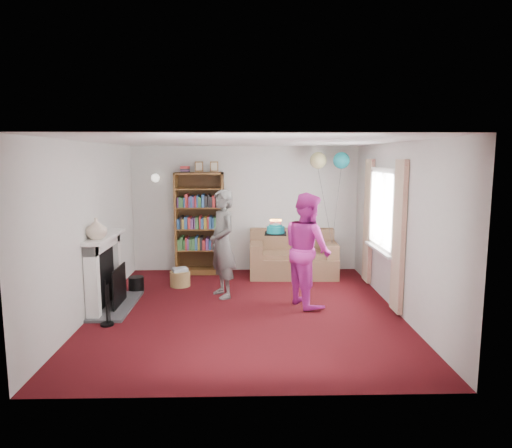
{
  "coord_description": "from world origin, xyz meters",
  "views": [
    {
      "loc": [
        -0.01,
        -6.6,
        2.28
      ],
      "look_at": [
        0.17,
        0.6,
        1.22
      ],
      "focal_mm": 32.0,
      "sensor_mm": 36.0,
      "label": 1
    }
  ],
  "objects_px": {
    "bookcase": "(200,224)",
    "person_striped": "(222,244)",
    "sofa": "(293,258)",
    "birthday_cake": "(276,230)",
    "person_magenta": "(307,249)"
  },
  "relations": [
    {
      "from": "bookcase",
      "to": "person_magenta",
      "type": "relative_size",
      "value": 1.26
    },
    {
      "from": "bookcase",
      "to": "person_striped",
      "type": "xyz_separation_m",
      "value": [
        0.52,
        -1.6,
        -0.09
      ]
    },
    {
      "from": "sofa",
      "to": "birthday_cake",
      "type": "relative_size",
      "value": 5.04
    },
    {
      "from": "sofa",
      "to": "bookcase",
      "type": "bearing_deg",
      "value": 174.78
    },
    {
      "from": "bookcase",
      "to": "person_striped",
      "type": "relative_size",
      "value": 1.25
    },
    {
      "from": "person_magenta",
      "to": "birthday_cake",
      "type": "bearing_deg",
      "value": 67.98
    },
    {
      "from": "person_magenta",
      "to": "sofa",
      "type": "bearing_deg",
      "value": -20.8
    },
    {
      "from": "person_striped",
      "to": "birthday_cake",
      "type": "distance_m",
      "value": 0.99
    },
    {
      "from": "birthday_cake",
      "to": "person_magenta",
      "type": "bearing_deg",
      "value": -0.3
    },
    {
      "from": "bookcase",
      "to": "person_striped",
      "type": "bearing_deg",
      "value": -71.92
    },
    {
      "from": "bookcase",
      "to": "sofa",
      "type": "distance_m",
      "value": 1.95
    },
    {
      "from": "sofa",
      "to": "person_magenta",
      "type": "bearing_deg",
      "value": -86.97
    },
    {
      "from": "person_striped",
      "to": "person_magenta",
      "type": "height_order",
      "value": "person_striped"
    },
    {
      "from": "sofa",
      "to": "person_striped",
      "type": "xyz_separation_m",
      "value": [
        -1.3,
        -1.36,
        0.55
      ]
    },
    {
      "from": "sofa",
      "to": "birthday_cake",
      "type": "xyz_separation_m",
      "value": [
        -0.46,
        -1.8,
        0.85
      ]
    }
  ]
}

